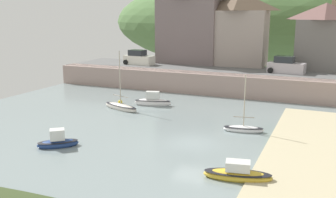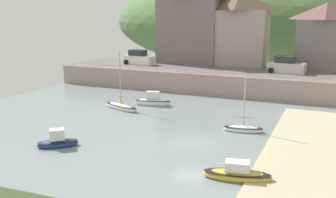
# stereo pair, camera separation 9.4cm
# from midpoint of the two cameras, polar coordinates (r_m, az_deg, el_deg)

# --- Properties ---
(quay_seawall) EXTENTS (48.00, 9.40, 2.40)m
(quay_seawall) POSITION_cam_midpoint_polar(r_m,az_deg,el_deg) (43.57, 11.63, 2.20)
(quay_seawall) COLOR gray
(quay_seawall) RESTS_ON ground
(hillside_backdrop) EXTENTS (80.00, 44.00, 21.14)m
(hillside_backdrop) POSITION_cam_midpoint_polar(r_m,az_deg,el_deg) (79.89, 19.96, 10.72)
(hillside_backdrop) COLOR #4F733F
(hillside_backdrop) RESTS_ON ground
(waterfront_building_left) EXTENTS (8.57, 5.32, 11.12)m
(waterfront_building_left) POSITION_cam_midpoint_polar(r_m,az_deg,el_deg) (52.98, 3.45, 11.53)
(waterfront_building_left) COLOR slate
(waterfront_building_left) RESTS_ON ground
(waterfront_building_centre) EXTENTS (7.39, 4.74, 9.47)m
(waterfront_building_centre) POSITION_cam_midpoint_polar(r_m,az_deg,el_deg) (51.04, 10.73, 10.38)
(waterfront_building_centre) COLOR #A19289
(waterfront_building_centre) RESTS_ON ground
(waterfront_building_right) EXTENTS (6.53, 5.41, 7.96)m
(waterfront_building_right) POSITION_cam_midpoint_polar(r_m,az_deg,el_deg) (49.75, 22.51, 8.71)
(waterfront_building_right) COLOR slate
(waterfront_building_right) RESTS_ON ground
(rowboat_small_beached) EXTENTS (3.89, 1.83, 1.64)m
(rowboat_small_beached) POSITION_cam_midpoint_polar(r_m,az_deg,el_deg) (38.44, -2.22, -0.38)
(rowboat_small_beached) COLOR white
(rowboat_small_beached) RESTS_ON ground
(sailboat_far_left) EXTENTS (3.27, 1.56, 4.68)m
(sailboat_far_left) POSITION_cam_midpoint_polar(r_m,az_deg,el_deg) (30.55, 11.32, -4.41)
(sailboat_far_left) COLOR white
(sailboat_far_left) RESTS_ON ground
(sailboat_tall_mast) EXTENTS (4.46, 2.32, 5.83)m
(sailboat_tall_mast) POSITION_cam_midpoint_polar(r_m,az_deg,el_deg) (37.11, -7.01, -1.15)
(sailboat_tall_mast) COLOR silver
(sailboat_tall_mast) RESTS_ON ground
(sailboat_blue_trim) EXTENTS (4.02, 1.97, 1.20)m
(sailboat_blue_trim) POSITION_cam_midpoint_polar(r_m,az_deg,el_deg) (22.04, 10.44, -11.02)
(sailboat_blue_trim) COLOR gold
(sailboat_blue_trim) RESTS_ON ground
(motorboat_with_cabin) EXTENTS (2.88, 2.66, 1.40)m
(motorboat_with_cabin) POSITION_cam_midpoint_polar(r_m,az_deg,el_deg) (27.75, -16.14, -6.19)
(motorboat_with_cabin) COLOR navy
(motorboat_with_cabin) RESTS_ON ground
(parked_car_near_slipway) EXTENTS (4.25, 2.12, 1.95)m
(parked_car_near_slipway) POSITION_cam_midpoint_polar(r_m,az_deg,el_deg) (51.50, -4.29, 6.09)
(parked_car_near_slipway) COLOR silver
(parked_car_near_slipway) RESTS_ON ground
(parked_car_by_wall) EXTENTS (4.27, 2.18, 1.95)m
(parked_car_by_wall) POSITION_cam_midpoint_polar(r_m,az_deg,el_deg) (45.81, 17.39, 4.73)
(parked_car_by_wall) COLOR #BCB3B8
(parked_car_by_wall) RESTS_ON ground
(mooring_buoy) EXTENTS (0.45, 0.45, 0.45)m
(mooring_buoy) POSITION_cam_midpoint_polar(r_m,az_deg,el_deg) (39.70, -7.09, -0.44)
(mooring_buoy) COLOR yellow
(mooring_buoy) RESTS_ON ground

